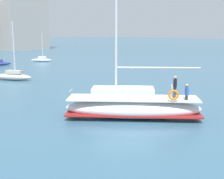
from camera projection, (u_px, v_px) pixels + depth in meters
name	position (u px, v px, depth m)	size (l,w,h in m)	color
ground_plane	(135.00, 112.00, 23.50)	(400.00, 400.00, 0.00)	#38607A
main_sailboat	(132.00, 106.00, 21.83)	(7.86, 9.00, 12.68)	silver
moored_sloop_near	(13.00, 76.00, 38.45)	(3.44, 5.10, 7.24)	#B7B2A8
moored_catamaran	(42.00, 59.00, 60.87)	(3.22, 3.72, 5.63)	silver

